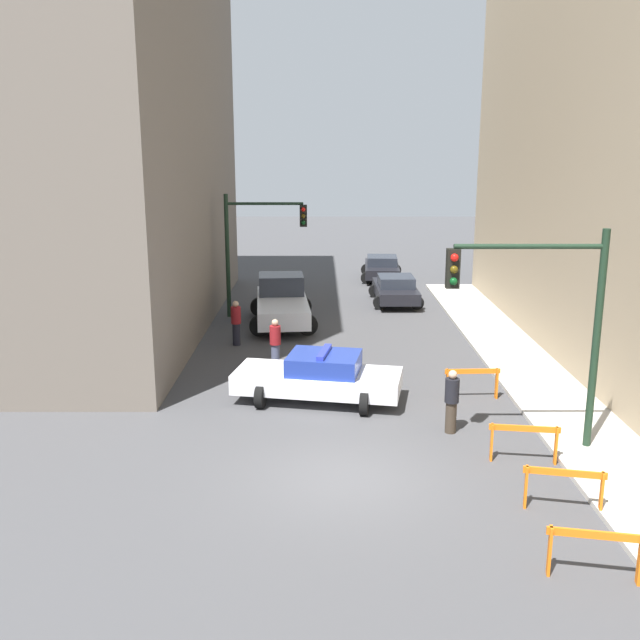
{
  "coord_description": "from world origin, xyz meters",
  "views": [
    {
      "loc": [
        -0.51,
        -14.42,
        7.11
      ],
      "look_at": [
        -0.6,
        8.45,
        1.52
      ],
      "focal_mm": 40.0,
      "sensor_mm": 36.0,
      "label": 1
    }
  ],
  "objects_px": {
    "parked_car_near": "(398,289)",
    "barrier_mid": "(567,483)",
    "traffic_light_far": "(256,237)",
    "pedestrian_crossing": "(278,343)",
    "traffic_light_near": "(552,307)",
    "barrier_back": "(527,438)",
    "barrier_front": "(598,547)",
    "white_truck": "(285,302)",
    "parked_car_mid": "(385,267)",
    "barrier_corner": "(475,379)",
    "pedestrian_corner": "(239,322)",
    "pedestrian_sidewalk": "(454,401)",
    "police_car": "(322,377)"
  },
  "relations": [
    {
      "from": "pedestrian_crossing",
      "to": "barrier_corner",
      "type": "distance_m",
      "value": 6.53
    },
    {
      "from": "parked_car_near",
      "to": "barrier_front",
      "type": "bearing_deg",
      "value": -87.53
    },
    {
      "from": "pedestrian_crossing",
      "to": "barrier_mid",
      "type": "relative_size",
      "value": 1.05
    },
    {
      "from": "traffic_light_far",
      "to": "pedestrian_crossing",
      "type": "height_order",
      "value": "traffic_light_far"
    },
    {
      "from": "traffic_light_near",
      "to": "barrier_mid",
      "type": "height_order",
      "value": "traffic_light_near"
    },
    {
      "from": "parked_car_mid",
      "to": "pedestrian_crossing",
      "type": "height_order",
      "value": "pedestrian_crossing"
    },
    {
      "from": "white_truck",
      "to": "parked_car_mid",
      "type": "relative_size",
      "value": 1.26
    },
    {
      "from": "police_car",
      "to": "barrier_corner",
      "type": "distance_m",
      "value": 4.41
    },
    {
      "from": "traffic_light_far",
      "to": "pedestrian_corner",
      "type": "height_order",
      "value": "traffic_light_far"
    },
    {
      "from": "pedestrian_corner",
      "to": "pedestrian_crossing",
      "type": "bearing_deg",
      "value": -133.49
    },
    {
      "from": "traffic_light_near",
      "to": "parked_car_near",
      "type": "distance_m",
      "value": 16.8
    },
    {
      "from": "pedestrian_crossing",
      "to": "barrier_corner",
      "type": "relative_size",
      "value": 1.04
    },
    {
      "from": "traffic_light_near",
      "to": "traffic_light_far",
      "type": "xyz_separation_m",
      "value": [
        -8.03,
        13.81,
        -0.13
      ]
    },
    {
      "from": "barrier_corner",
      "to": "pedestrian_corner",
      "type": "bearing_deg",
      "value": 142.48
    },
    {
      "from": "parked_car_near",
      "to": "barrier_front",
      "type": "xyz_separation_m",
      "value": [
        1.1,
        -21.74,
        -0.06
      ]
    },
    {
      "from": "traffic_light_far",
      "to": "white_truck",
      "type": "xyz_separation_m",
      "value": [
        1.23,
        -1.22,
        -2.49
      ]
    },
    {
      "from": "barrier_back",
      "to": "pedestrian_corner",
      "type": "bearing_deg",
      "value": 127.83
    },
    {
      "from": "parked_car_mid",
      "to": "pedestrian_corner",
      "type": "relative_size",
      "value": 2.65
    },
    {
      "from": "pedestrian_sidewalk",
      "to": "barrier_mid",
      "type": "relative_size",
      "value": 1.05
    },
    {
      "from": "pedestrian_crossing",
      "to": "barrier_front",
      "type": "distance_m",
      "value": 13.22
    },
    {
      "from": "police_car",
      "to": "traffic_light_far",
      "type": "bearing_deg",
      "value": 25.55
    },
    {
      "from": "white_truck",
      "to": "pedestrian_crossing",
      "type": "bearing_deg",
      "value": -93.91
    },
    {
      "from": "white_truck",
      "to": "barrier_mid",
      "type": "bearing_deg",
      "value": -72.44
    },
    {
      "from": "barrier_front",
      "to": "white_truck",
      "type": "bearing_deg",
      "value": 109.02
    },
    {
      "from": "traffic_light_far",
      "to": "barrier_front",
      "type": "bearing_deg",
      "value": -68.83
    },
    {
      "from": "parked_car_mid",
      "to": "barrier_corner",
      "type": "xyz_separation_m",
      "value": [
        1.0,
        -18.97,
        -0.06
      ]
    },
    {
      "from": "white_truck",
      "to": "barrier_front",
      "type": "height_order",
      "value": "white_truck"
    },
    {
      "from": "barrier_front",
      "to": "barrier_back",
      "type": "distance_m",
      "value": 4.59
    },
    {
      "from": "pedestrian_corner",
      "to": "pedestrian_sidewalk",
      "type": "relative_size",
      "value": 1.0
    },
    {
      "from": "barrier_mid",
      "to": "white_truck",
      "type": "bearing_deg",
      "value": 112.4
    },
    {
      "from": "barrier_back",
      "to": "barrier_front",
      "type": "bearing_deg",
      "value": -91.13
    },
    {
      "from": "white_truck",
      "to": "pedestrian_sidewalk",
      "type": "xyz_separation_m",
      "value": [
        4.89,
        -11.51,
        -0.04
      ]
    },
    {
      "from": "barrier_front",
      "to": "parked_car_near",
      "type": "bearing_deg",
      "value": 92.89
    },
    {
      "from": "pedestrian_crossing",
      "to": "pedestrian_corner",
      "type": "bearing_deg",
      "value": 70.97
    },
    {
      "from": "traffic_light_near",
      "to": "parked_car_mid",
      "type": "relative_size",
      "value": 1.18
    },
    {
      "from": "parked_car_near",
      "to": "barrier_mid",
      "type": "bearing_deg",
      "value": -86.45
    },
    {
      "from": "traffic_light_near",
      "to": "traffic_light_far",
      "type": "distance_m",
      "value": 15.98
    },
    {
      "from": "parked_car_mid",
      "to": "pedestrian_corner",
      "type": "distance_m",
      "value": 14.73
    },
    {
      "from": "traffic_light_far",
      "to": "pedestrian_crossing",
      "type": "distance_m",
      "value": 7.87
    },
    {
      "from": "parked_car_mid",
      "to": "barrier_mid",
      "type": "height_order",
      "value": "parked_car_mid"
    },
    {
      "from": "parked_car_near",
      "to": "traffic_light_near",
      "type": "bearing_deg",
      "value": -84.4
    },
    {
      "from": "white_truck",
      "to": "barrier_mid",
      "type": "relative_size",
      "value": 3.52
    },
    {
      "from": "white_truck",
      "to": "parked_car_near",
      "type": "xyz_separation_m",
      "value": [
        5.06,
        3.88,
        -0.23
      ]
    },
    {
      "from": "traffic_light_near",
      "to": "traffic_light_far",
      "type": "height_order",
      "value": "traffic_light_near"
    },
    {
      "from": "traffic_light_far",
      "to": "police_car",
      "type": "height_order",
      "value": "traffic_light_far"
    },
    {
      "from": "pedestrian_corner",
      "to": "traffic_light_far",
      "type": "bearing_deg",
      "value": 13.44
    },
    {
      "from": "pedestrian_corner",
      "to": "barrier_mid",
      "type": "bearing_deg",
      "value": -130.29
    },
    {
      "from": "pedestrian_crossing",
      "to": "barrier_corner",
      "type": "bearing_deg",
      "value": -75.09
    },
    {
      "from": "white_truck",
      "to": "barrier_front",
      "type": "relative_size",
      "value": 3.51
    },
    {
      "from": "pedestrian_crossing",
      "to": "barrier_front",
      "type": "relative_size",
      "value": 1.05
    }
  ]
}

